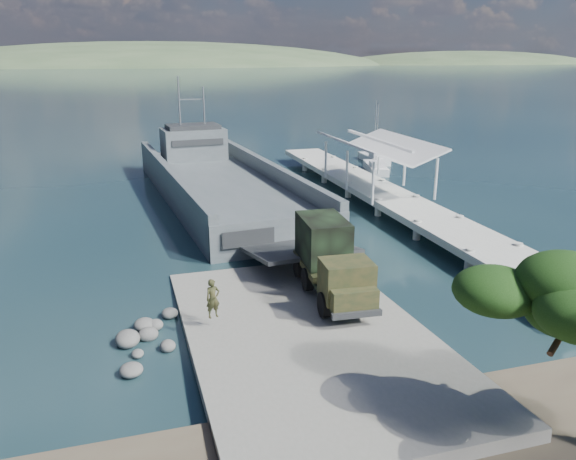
% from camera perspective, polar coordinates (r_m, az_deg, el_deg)
% --- Properties ---
extents(ground, '(1400.00, 1400.00, 0.00)m').
position_cam_1_polar(ground, '(25.65, 1.12, -10.10)').
color(ground, '#19353D').
rests_on(ground, ground).
extents(boat_ramp, '(10.00, 18.00, 0.50)m').
position_cam_1_polar(boat_ramp, '(24.69, 1.84, -10.62)').
color(boat_ramp, gray).
rests_on(boat_ramp, ground).
extents(shoreline_rocks, '(3.20, 5.60, 0.90)m').
position_cam_1_polar(shoreline_rocks, '(25.15, -13.10, -11.20)').
color(shoreline_rocks, '#5C5C59').
rests_on(shoreline_rocks, ground).
extents(distant_headlands, '(1000.00, 240.00, 48.00)m').
position_cam_1_polar(distant_headlands, '(584.54, -11.35, 16.06)').
color(distant_headlands, '#3B5233').
rests_on(distant_headlands, ground).
extents(pier, '(6.40, 44.00, 6.10)m').
position_cam_1_polar(pier, '(46.22, 9.53, 4.43)').
color(pier, beige).
rests_on(pier, ground).
extents(landing_craft, '(11.51, 36.14, 10.58)m').
position_cam_1_polar(landing_craft, '(48.13, -6.87, 4.17)').
color(landing_craft, '#4B5558').
rests_on(landing_craft, ground).
extents(military_truck, '(2.86, 7.58, 3.45)m').
position_cam_1_polar(military_truck, '(27.69, 4.30, -2.98)').
color(military_truck, black).
rests_on(military_truck, boat_ramp).
extents(soldier, '(0.72, 0.57, 1.75)m').
position_cam_1_polar(soldier, '(24.79, -7.60, -7.74)').
color(soldier, '#222E19').
rests_on(soldier, boat_ramp).
extents(sailboat_near, '(3.13, 6.15, 7.19)m').
position_cam_1_polar(sailboat_near, '(59.75, 8.91, 6.23)').
color(sailboat_near, silver).
rests_on(sailboat_near, ground).
extents(sailboat_far, '(1.98, 5.91, 7.10)m').
position_cam_1_polar(sailboat_far, '(65.12, 8.76, 7.16)').
color(sailboat_far, silver).
rests_on(sailboat_far, ground).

